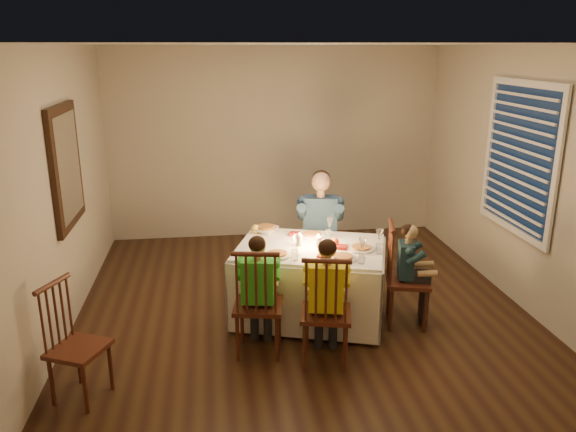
{
  "coord_description": "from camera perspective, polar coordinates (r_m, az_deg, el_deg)",
  "views": [
    {
      "loc": [
        -0.85,
        -5.11,
        2.59
      ],
      "look_at": [
        -0.13,
        0.15,
        0.97
      ],
      "focal_mm": 35.0,
      "sensor_mm": 36.0,
      "label": 1
    }
  ],
  "objects": [
    {
      "name": "ground",
      "position": [
        5.79,
        1.53,
        -9.62
      ],
      "size": [
        5.0,
        5.0,
        0.0
      ],
      "primitive_type": "plane",
      "color": "black",
      "rests_on": "ground"
    },
    {
      "name": "wall_left",
      "position": [
        5.45,
        -22.42,
        1.97
      ],
      "size": [
        0.02,
        5.0,
        2.6
      ],
      "primitive_type": "cube",
      "color": "#B9B09D",
      "rests_on": "ground"
    },
    {
      "name": "wall_right",
      "position": [
        6.11,
        22.98,
        3.42
      ],
      "size": [
        0.02,
        5.0,
        2.6
      ],
      "primitive_type": "cube",
      "color": "#B9B09D",
      "rests_on": "ground"
    },
    {
      "name": "wall_back",
      "position": [
        7.76,
        -1.38,
        7.38
      ],
      "size": [
        4.5,
        0.02,
        2.6
      ],
      "primitive_type": "cube",
      "color": "#B9B09D",
      "rests_on": "ground"
    },
    {
      "name": "ceiling",
      "position": [
        5.18,
        1.76,
        17.07
      ],
      "size": [
        5.0,
        5.0,
        0.0
      ],
      "primitive_type": "plane",
      "color": "white",
      "rests_on": "wall_back"
    },
    {
      "name": "dining_table",
      "position": [
        5.48,
        2.27,
        -5.18
      ],
      "size": [
        1.67,
        1.41,
        0.71
      ],
      "rotation": [
        0.0,
        0.0,
        -0.31
      ],
      "color": "silver",
      "rests_on": "ground"
    },
    {
      "name": "chair_adult",
      "position": [
        6.39,
        3.19,
        -6.98
      ],
      "size": [
        0.48,
        0.47,
        1.01
      ],
      "primitive_type": null,
      "rotation": [
        0.0,
        0.0,
        -0.2
      ],
      "color": "#38180F",
      "rests_on": "ground"
    },
    {
      "name": "chair_near_left",
      "position": [
        5.1,
        -2.94,
        -13.58
      ],
      "size": [
        0.48,
        0.46,
        1.01
      ],
      "primitive_type": null,
      "rotation": [
        0.0,
        0.0,
        2.96
      ],
      "color": "#38180F",
      "rests_on": "ground"
    },
    {
      "name": "chair_near_right",
      "position": [
        4.98,
        3.77,
        -14.44
      ],
      "size": [
        0.49,
        0.48,
        1.01
      ],
      "primitive_type": null,
      "rotation": [
        0.0,
        0.0,
        2.92
      ],
      "color": "#38180F",
      "rests_on": "ground"
    },
    {
      "name": "chair_end",
      "position": [
        5.68,
        11.79,
        -10.56
      ],
      "size": [
        0.48,
        0.49,
        1.01
      ],
      "primitive_type": null,
      "rotation": [
        0.0,
        0.0,
        1.34
      ],
      "color": "#38180F",
      "rests_on": "ground"
    },
    {
      "name": "chair_extra",
      "position": [
        4.79,
        -19.96,
        -16.87
      ],
      "size": [
        0.5,
        0.51,
        0.94
      ],
      "primitive_type": null,
      "rotation": [
        0.0,
        0.0,
        1.13
      ],
      "color": "#38180F",
      "rests_on": "ground"
    },
    {
      "name": "adult",
      "position": [
        6.39,
        3.19,
        -6.98
      ],
      "size": [
        0.57,
        0.54,
        1.31
      ],
      "primitive_type": null,
      "rotation": [
        0.0,
        0.0,
        -0.2
      ],
      "color": "navy",
      "rests_on": "ground"
    },
    {
      "name": "child_green",
      "position": [
        5.1,
        -2.94,
        -13.58
      ],
      "size": [
        0.42,
        0.39,
        1.09
      ],
      "primitive_type": null,
      "rotation": [
        0.0,
        0.0,
        2.96
      ],
      "color": "green",
      "rests_on": "ground"
    },
    {
      "name": "child_yellow",
      "position": [
        4.98,
        3.77,
        -14.44
      ],
      "size": [
        0.45,
        0.42,
        1.11
      ],
      "primitive_type": null,
      "rotation": [
        0.0,
        0.0,
        2.92
      ],
      "color": "yellow",
      "rests_on": "ground"
    },
    {
      "name": "child_teal",
      "position": [
        5.68,
        11.79,
        -10.56
      ],
      "size": [
        0.36,
        0.38,
        1.01
      ],
      "primitive_type": null,
      "rotation": [
        0.0,
        0.0,
        1.34
      ],
      "color": "#18313C",
      "rests_on": "ground"
    },
    {
      "name": "setting_adult",
      "position": [
        5.68,
        2.47,
        -1.98
      ],
      "size": [
        0.33,
        0.33,
        0.02
      ],
      "primitive_type": "cylinder",
      "rotation": [
        0.0,
        0.0,
        -0.31
      ],
      "color": "silver",
      "rests_on": "dining_table"
    },
    {
      "name": "setting_green",
      "position": [
        5.15,
        -1.06,
        -3.98
      ],
      "size": [
        0.33,
        0.33,
        0.02
      ],
      "primitive_type": "cylinder",
      "rotation": [
        0.0,
        0.0,
        -0.31
      ],
      "color": "silver",
      "rests_on": "dining_table"
    },
    {
      "name": "setting_yellow",
      "position": [
        5.1,
        5.6,
        -4.27
      ],
      "size": [
        0.33,
        0.33,
        0.02
      ],
      "primitive_type": "cylinder",
      "rotation": [
        0.0,
        0.0,
        -0.31
      ],
      "color": "silver",
      "rests_on": "dining_table"
    },
    {
      "name": "setting_teal",
      "position": [
        5.35,
        7.42,
        -3.33
      ],
      "size": [
        0.33,
        0.33,
        0.02
      ],
      "primitive_type": "cylinder",
      "rotation": [
        0.0,
        0.0,
        -0.31
      ],
      "color": "silver",
      "rests_on": "dining_table"
    },
    {
      "name": "candle_left",
      "position": [
        5.4,
        1.18,
        -2.53
      ],
      "size": [
        0.06,
        0.06,
        0.1
      ],
      "primitive_type": "cylinder",
      "color": "silver",
      "rests_on": "dining_table"
    },
    {
      "name": "candle_right",
      "position": [
        5.37,
        3.11,
        -2.65
      ],
      "size": [
        0.06,
        0.06,
        0.1
      ],
      "primitive_type": "cylinder",
      "color": "silver",
      "rests_on": "dining_table"
    },
    {
      "name": "squash",
      "position": [
        5.77,
        -3.33,
        -1.32
      ],
      "size": [
        0.09,
        0.09,
        0.09
      ],
      "primitive_type": "sphere",
      "color": "yellow",
      "rests_on": "dining_table"
    },
    {
      "name": "orange_fruit",
      "position": [
        5.41,
        4.78,
        -2.66
      ],
      "size": [
        0.08,
        0.08,
        0.08
      ],
      "primitive_type": "sphere",
      "color": "#FF5415",
      "rests_on": "dining_table"
    },
    {
      "name": "serving_bowl",
      "position": [
        5.78,
        -2.25,
        -1.41
      ],
      "size": [
        0.34,
        0.34,
        0.06
      ],
      "primitive_type": "imported",
      "rotation": [
        0.0,
        0.0,
        -0.63
      ],
      "color": "silver",
      "rests_on": "dining_table"
    },
    {
      "name": "wall_mirror",
      "position": [
        5.68,
        -21.6,
        4.71
      ],
      "size": [
        0.06,
        0.95,
        1.15
      ],
      "color": "black",
      "rests_on": "wall_left"
    },
    {
      "name": "window_blinds",
      "position": [
        6.14,
        22.37,
        5.45
      ],
      "size": [
        0.07,
        1.34,
        1.54
      ],
      "color": "#0D1C37",
      "rests_on": "wall_right"
    }
  ]
}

